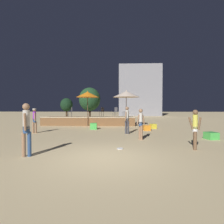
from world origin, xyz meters
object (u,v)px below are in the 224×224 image
at_px(bistro_chair_0, 126,111).
at_px(bistro_chair_3, 116,111).
at_px(person_0, 195,128).
at_px(bistro_chair_1, 71,111).
at_px(cube_seat_2, 147,128).
at_px(person_1, 127,119).
at_px(person_3, 26,127).
at_px(cube_seat_1, 211,136).
at_px(person_4, 141,123).
at_px(patio_umbrella_1, 126,94).
at_px(patio_umbrella_0, 87,95).
at_px(cube_seat_0, 94,126).
at_px(frisbee_disc, 120,149).
at_px(background_tree_1, 90,99).
at_px(person_2, 34,119).
at_px(background_tree_0, 67,105).
at_px(cube_seat_3, 153,126).
at_px(bistro_chair_2, 102,111).

bearing_deg(bistro_chair_0, bistro_chair_3, -82.35).
height_order(person_0, bistro_chair_1, bistro_chair_1).
bearing_deg(cube_seat_2, bistro_chair_3, 121.45).
height_order(person_0, bistro_chair_3, bistro_chair_3).
bearing_deg(person_1, person_3, 87.99).
relative_size(cube_seat_1, person_4, 0.41).
bearing_deg(person_1, patio_umbrella_1, -58.71).
bearing_deg(patio_umbrella_0, cube_seat_0, -67.69).
height_order(frisbee_disc, background_tree_1, background_tree_1).
relative_size(person_2, bistro_chair_3, 1.85).
bearing_deg(person_0, background_tree_0, -132.64).
distance_m(person_0, background_tree_0, 22.76).
xyz_separation_m(bistro_chair_0, bistro_chair_1, (-5.28, -0.24, 0.00)).
bearing_deg(cube_seat_3, cube_seat_0, -172.32).
xyz_separation_m(person_1, person_4, (0.64, -2.03, -0.09)).
distance_m(cube_seat_0, bistro_chair_3, 3.95).
xyz_separation_m(cube_seat_0, person_1, (2.53, -2.28, 0.74)).
bearing_deg(bistro_chair_1, person_3, -19.27).
xyz_separation_m(bistro_chair_3, background_tree_0, (-7.86, 9.87, 0.71)).
distance_m(bistro_chair_3, background_tree_0, 12.64).
xyz_separation_m(patio_umbrella_0, person_0, (6.00, -8.54, -2.02)).
bearing_deg(frisbee_disc, bistro_chair_0, 86.30).
bearing_deg(person_2, bistro_chair_3, 10.88).
relative_size(cube_seat_3, person_0, 0.34).
bearing_deg(person_3, cube_seat_2, 37.68).
bearing_deg(person_0, bistro_chair_2, -137.30).
bearing_deg(bistro_chair_0, cube_seat_1, 56.02).
xyz_separation_m(cube_seat_1, cube_seat_3, (-2.25, 4.68, -0.00)).
height_order(patio_umbrella_0, cube_seat_0, patio_umbrella_0).
distance_m(bistro_chair_0, background_tree_1, 7.36).
distance_m(cube_seat_0, cube_seat_1, 8.12).
distance_m(person_4, background_tree_1, 14.13).
distance_m(person_0, person_4, 2.90).
height_order(patio_umbrella_0, background_tree_1, background_tree_1).
relative_size(cube_seat_0, person_1, 0.30).
distance_m(person_0, bistro_chair_3, 10.44).
xyz_separation_m(patio_umbrella_1, cube_seat_0, (-2.66, -2.07, -2.68)).
bearing_deg(background_tree_0, background_tree_1, -45.53).
relative_size(patio_umbrella_0, cube_seat_2, 5.87).
height_order(patio_umbrella_1, person_0, patio_umbrella_1).
distance_m(cube_seat_0, person_4, 5.39).
bearing_deg(patio_umbrella_1, bistro_chair_3, 126.83).
relative_size(bistro_chair_1, bistro_chair_2, 1.00).
xyz_separation_m(cube_seat_1, bistro_chair_2, (-6.75, 7.86, 1.19)).
xyz_separation_m(person_0, bistro_chair_1, (-7.76, 9.30, 0.50)).
height_order(person_1, bistro_chair_3, person_1).
distance_m(patio_umbrella_1, person_0, 9.10).
xyz_separation_m(person_2, bistro_chair_2, (3.98, 6.05, 0.46)).
height_order(cube_seat_3, background_tree_1, background_tree_1).
distance_m(patio_umbrella_0, bistro_chair_0, 3.97).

